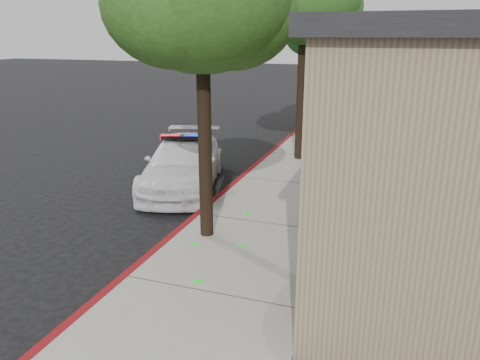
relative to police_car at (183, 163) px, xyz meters
name	(u,v)px	position (x,y,z in m)	size (l,w,h in m)	color
ground	(122,283)	(1.29, -5.08, -0.67)	(120.00, 120.00, 0.00)	black
sidewalk	(263,225)	(2.89, -2.08, -0.60)	(3.20, 60.00, 0.15)	gray
red_curb	(198,216)	(1.35, -2.08, -0.59)	(0.14, 60.00, 0.16)	maroon
police_car	(183,163)	(0.00, 0.00, 0.00)	(3.06, 4.93, 1.45)	white
street_tree_near	(202,2)	(2.00, -3.04, 3.90)	(3.23, 3.31, 5.92)	black
street_tree_mid	(305,1)	(2.44, 3.59, 4.31)	(3.37, 3.45, 6.41)	black
street_tree_far	(322,30)	(2.21, 8.16, 3.50)	(3.03, 2.83, 5.35)	black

